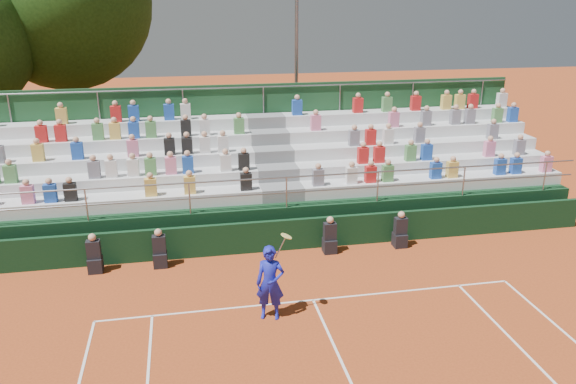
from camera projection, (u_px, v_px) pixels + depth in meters
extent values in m
plane|color=#A7441B|center=(313.00, 300.00, 14.65)|extent=(90.00, 90.00, 0.00)
cube|color=white|center=(313.00, 300.00, 14.65)|extent=(11.00, 0.06, 0.01)
cube|color=white|center=(348.00, 377.00, 11.69)|extent=(0.06, 6.40, 0.01)
cube|color=black|center=(290.00, 234.00, 17.46)|extent=(20.00, 0.15, 1.00)
cube|color=black|center=(95.00, 265.00, 16.11)|extent=(0.40, 0.40, 0.44)
cube|color=black|center=(94.00, 250.00, 15.95)|extent=(0.38, 0.25, 0.55)
sphere|color=tan|center=(92.00, 237.00, 15.82)|extent=(0.22, 0.22, 0.22)
cube|color=black|center=(160.00, 259.00, 16.43)|extent=(0.40, 0.40, 0.44)
cube|color=black|center=(159.00, 245.00, 16.27)|extent=(0.38, 0.25, 0.55)
sphere|color=tan|center=(158.00, 232.00, 16.15)|extent=(0.22, 0.22, 0.22)
cube|color=black|center=(329.00, 246.00, 17.34)|extent=(0.40, 0.40, 0.44)
cube|color=black|center=(330.00, 231.00, 17.18)|extent=(0.38, 0.25, 0.55)
sphere|color=tan|center=(330.00, 220.00, 17.06)|extent=(0.22, 0.22, 0.22)
cube|color=black|center=(400.00, 240.00, 17.75)|extent=(0.40, 0.40, 0.44)
cube|color=black|center=(401.00, 226.00, 17.59)|extent=(0.38, 0.25, 0.55)
sphere|color=tan|center=(401.00, 215.00, 17.46)|extent=(0.22, 0.22, 0.22)
cube|color=black|center=(273.00, 198.00, 20.30)|extent=(20.00, 5.20, 1.20)
cube|color=silver|center=(113.00, 203.00, 17.53)|extent=(9.30, 0.85, 0.42)
cube|color=silver|center=(433.00, 183.00, 19.43)|extent=(9.30, 0.85, 0.42)
cube|color=slate|center=(282.00, 192.00, 18.48)|extent=(1.40, 0.85, 0.42)
cube|color=silver|center=(115.00, 182.00, 18.18)|extent=(9.30, 0.85, 0.42)
cube|color=silver|center=(424.00, 164.00, 20.08)|extent=(9.30, 0.85, 0.42)
cube|color=slate|center=(277.00, 172.00, 19.13)|extent=(1.40, 0.85, 0.42)
cube|color=silver|center=(116.00, 162.00, 18.83)|extent=(9.30, 0.85, 0.42)
cube|color=silver|center=(416.00, 147.00, 20.73)|extent=(9.30, 0.85, 0.42)
cube|color=slate|center=(273.00, 154.00, 19.78)|extent=(1.40, 0.85, 0.42)
cube|color=silver|center=(117.00, 144.00, 19.48)|extent=(9.30, 0.85, 0.42)
cube|color=silver|center=(408.00, 131.00, 21.38)|extent=(9.30, 0.85, 0.42)
cube|color=slate|center=(269.00, 137.00, 20.43)|extent=(1.40, 0.85, 0.42)
cube|color=silver|center=(118.00, 127.00, 20.13)|extent=(9.30, 0.85, 0.42)
cube|color=silver|center=(400.00, 115.00, 22.03)|extent=(9.30, 0.85, 0.42)
cube|color=slate|center=(265.00, 121.00, 21.08)|extent=(1.40, 0.85, 0.42)
cube|color=#1B4725|center=(264.00, 140.00, 21.86)|extent=(20.00, 0.12, 4.40)
cylinder|color=gray|center=(286.00, 177.00, 17.41)|extent=(20.00, 0.05, 0.05)
cylinder|color=gray|center=(263.00, 87.00, 21.07)|extent=(20.00, 0.05, 0.05)
cube|color=pink|center=(28.00, 194.00, 16.80)|extent=(0.36, 0.24, 0.56)
cube|color=#1E4CB2|center=(50.00, 193.00, 16.91)|extent=(0.36, 0.24, 0.56)
cube|color=black|center=(70.00, 192.00, 17.02)|extent=(0.36, 0.24, 0.56)
cube|color=gold|center=(151.00, 187.00, 17.44)|extent=(0.36, 0.24, 0.56)
cube|color=gold|center=(190.00, 185.00, 17.65)|extent=(0.36, 0.24, 0.56)
cube|color=black|center=(246.00, 182.00, 17.97)|extent=(0.36, 0.24, 0.56)
cube|color=#4C8C4C|center=(10.00, 174.00, 17.34)|extent=(0.36, 0.24, 0.56)
cube|color=slate|center=(94.00, 169.00, 17.78)|extent=(0.36, 0.24, 0.56)
cube|color=silver|center=(111.00, 169.00, 17.87)|extent=(0.36, 0.24, 0.56)
cube|color=silver|center=(133.00, 167.00, 17.99)|extent=(0.36, 0.24, 0.56)
cube|color=#4C8C4C|center=(151.00, 167.00, 18.09)|extent=(0.36, 0.24, 0.56)
cube|color=pink|center=(171.00, 165.00, 18.20)|extent=(0.36, 0.24, 0.56)
cube|color=#1E4CB2|center=(188.00, 165.00, 18.30)|extent=(0.36, 0.24, 0.56)
cube|color=silver|center=(226.00, 163.00, 18.52)|extent=(0.36, 0.24, 0.56)
cube|color=black|center=(244.00, 162.00, 18.63)|extent=(0.36, 0.24, 0.56)
cube|color=gold|center=(38.00, 153.00, 18.11)|extent=(0.36, 0.24, 0.56)
cube|color=#1E4CB2|center=(77.00, 151.00, 18.32)|extent=(0.36, 0.24, 0.56)
cube|color=pink|center=(133.00, 148.00, 18.64)|extent=(0.36, 0.24, 0.56)
cube|color=black|center=(170.00, 146.00, 18.85)|extent=(0.36, 0.24, 0.56)
cube|color=black|center=(187.00, 146.00, 18.95)|extent=(0.36, 0.24, 0.56)
cube|color=silver|center=(205.00, 145.00, 19.06)|extent=(0.36, 0.24, 0.56)
cube|color=silver|center=(223.00, 144.00, 19.17)|extent=(0.36, 0.24, 0.56)
cube|color=red|center=(41.00, 134.00, 18.75)|extent=(0.36, 0.24, 0.56)
cube|color=red|center=(61.00, 133.00, 18.86)|extent=(0.36, 0.24, 0.56)
cube|color=#4C8C4C|center=(98.00, 132.00, 19.08)|extent=(0.36, 0.24, 0.56)
cube|color=gold|center=(115.00, 131.00, 19.18)|extent=(0.36, 0.24, 0.56)
cube|color=#1E4CB2|center=(134.00, 130.00, 19.29)|extent=(0.36, 0.24, 0.56)
cube|color=#4C8C4C|center=(151.00, 129.00, 19.39)|extent=(0.36, 0.24, 0.56)
cube|color=black|center=(186.00, 128.00, 19.60)|extent=(0.36, 0.24, 0.56)
cube|color=silver|center=(205.00, 127.00, 19.72)|extent=(0.36, 0.24, 0.56)
cube|color=#4C8C4C|center=(239.00, 126.00, 19.93)|extent=(0.36, 0.24, 0.56)
cube|color=gold|center=(62.00, 116.00, 19.50)|extent=(0.36, 0.24, 0.56)
cube|color=red|center=(116.00, 114.00, 19.83)|extent=(0.36, 0.24, 0.56)
cube|color=#1E4CB2|center=(134.00, 113.00, 19.93)|extent=(0.36, 0.24, 0.56)
cube|color=#1E4CB2|center=(169.00, 112.00, 20.15)|extent=(0.36, 0.24, 0.56)
cube|color=silver|center=(186.00, 111.00, 20.26)|extent=(0.36, 0.24, 0.56)
cube|color=slate|center=(318.00, 177.00, 18.39)|extent=(0.36, 0.24, 0.56)
cube|color=silver|center=(351.00, 175.00, 18.59)|extent=(0.36, 0.24, 0.56)
cube|color=red|center=(370.00, 174.00, 18.71)|extent=(0.36, 0.24, 0.56)
cube|color=#4C8C4C|center=(388.00, 173.00, 18.82)|extent=(0.36, 0.24, 0.56)
cube|color=#1E4CB2|center=(436.00, 170.00, 19.12)|extent=(0.36, 0.24, 0.56)
cube|color=gold|center=(452.00, 169.00, 19.23)|extent=(0.36, 0.24, 0.56)
cube|color=#1E4CB2|center=(500.00, 167.00, 19.55)|extent=(0.36, 0.24, 0.56)
cube|color=#1E4CB2|center=(516.00, 166.00, 19.66)|extent=(0.36, 0.24, 0.56)
cube|color=pink|center=(546.00, 164.00, 19.87)|extent=(0.36, 0.24, 0.56)
cube|color=red|center=(363.00, 155.00, 19.36)|extent=(0.36, 0.24, 0.56)
cube|color=red|center=(379.00, 155.00, 19.46)|extent=(0.36, 0.24, 0.56)
cube|color=#4C8C4C|center=(410.00, 153.00, 19.67)|extent=(0.36, 0.24, 0.56)
cube|color=#1E4CB2|center=(426.00, 152.00, 19.78)|extent=(0.36, 0.24, 0.56)
cube|color=pink|center=(489.00, 149.00, 20.21)|extent=(0.36, 0.24, 0.56)
cube|color=slate|center=(519.00, 147.00, 20.42)|extent=(0.36, 0.24, 0.56)
cube|color=slate|center=(354.00, 138.00, 20.00)|extent=(0.36, 0.24, 0.56)
cube|color=red|center=(370.00, 137.00, 20.11)|extent=(0.36, 0.24, 0.56)
cube|color=silver|center=(388.00, 136.00, 20.22)|extent=(0.36, 0.24, 0.56)
cube|color=slate|center=(419.00, 135.00, 20.44)|extent=(0.36, 0.24, 0.56)
cube|color=slate|center=(493.00, 131.00, 20.95)|extent=(0.36, 0.24, 0.56)
cube|color=pink|center=(316.00, 123.00, 20.43)|extent=(0.36, 0.24, 0.56)
cube|color=pink|center=(394.00, 119.00, 20.97)|extent=(0.36, 0.24, 0.56)
cube|color=slate|center=(426.00, 118.00, 21.19)|extent=(0.36, 0.24, 0.56)
cube|color=slate|center=(455.00, 117.00, 21.41)|extent=(0.36, 0.24, 0.56)
cube|color=slate|center=(470.00, 116.00, 21.51)|extent=(0.36, 0.24, 0.56)
cube|color=#4C8C4C|center=(497.00, 115.00, 21.72)|extent=(0.36, 0.24, 0.56)
cube|color=#1E4CB2|center=(513.00, 115.00, 21.83)|extent=(0.36, 0.24, 0.56)
cube|color=#1E4CB2|center=(297.00, 107.00, 20.99)|extent=(0.36, 0.24, 0.56)
cube|color=red|center=(358.00, 105.00, 21.41)|extent=(0.36, 0.24, 0.56)
cube|color=#4C8C4C|center=(387.00, 104.00, 21.62)|extent=(0.36, 0.24, 0.56)
cube|color=red|center=(416.00, 103.00, 21.83)|extent=(0.36, 0.24, 0.56)
cube|color=gold|center=(446.00, 102.00, 22.05)|extent=(0.36, 0.24, 0.56)
cube|color=gold|center=(460.00, 102.00, 22.16)|extent=(0.36, 0.24, 0.56)
cube|color=red|center=(473.00, 101.00, 22.26)|extent=(0.36, 0.24, 0.56)
cube|color=silver|center=(502.00, 100.00, 22.48)|extent=(0.36, 0.24, 0.56)
imported|color=#171EAD|center=(270.00, 283.00, 13.57)|extent=(0.78, 0.61, 1.90)
cylinder|color=gray|center=(280.00, 248.00, 13.32)|extent=(0.26, 0.03, 0.51)
cylinder|color=#E5D866|center=(286.00, 236.00, 13.25)|extent=(0.26, 0.28, 0.14)
cylinder|color=#331D12|center=(78.00, 118.00, 26.26)|extent=(0.50, 0.50, 4.22)
sphere|color=#16330D|center=(63.00, 2.00, 24.56)|extent=(7.60, 7.60, 7.60)
cylinder|color=gray|center=(296.00, 69.00, 25.10)|extent=(0.16, 0.16, 8.90)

